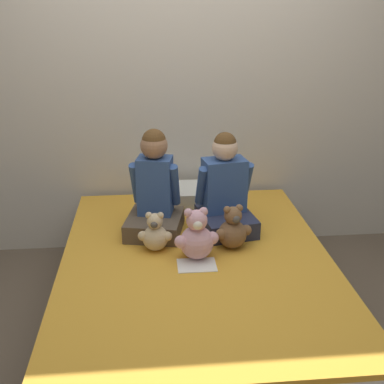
# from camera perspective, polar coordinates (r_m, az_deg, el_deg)

# --- Properties ---
(ground_plane) EXTENTS (14.00, 14.00, 0.00)m
(ground_plane) POSITION_cam_1_polar(r_m,az_deg,el_deg) (2.95, 0.52, -15.19)
(ground_plane) COLOR brown
(wall_behind_bed) EXTENTS (8.00, 0.06, 2.50)m
(wall_behind_bed) POSITION_cam_1_polar(r_m,az_deg,el_deg) (3.44, -1.20, 13.04)
(wall_behind_bed) COLOR beige
(wall_behind_bed) RESTS_ON ground_plane
(bed) EXTENTS (1.51, 1.95, 0.44)m
(bed) POSITION_cam_1_polar(r_m,az_deg,el_deg) (2.83, 0.54, -11.66)
(bed) COLOR #473828
(bed) RESTS_ON ground_plane
(child_on_left) EXTENTS (0.39, 0.42, 0.64)m
(child_on_left) POSITION_cam_1_polar(r_m,az_deg,el_deg) (2.92, -4.44, 0.02)
(child_on_left) COLOR brown
(child_on_left) RESTS_ON bed
(child_on_right) EXTENTS (0.37, 0.43, 0.61)m
(child_on_right) POSITION_cam_1_polar(r_m,az_deg,el_deg) (2.96, 3.92, 0.03)
(child_on_right) COLOR #282D47
(child_on_right) RESTS_ON bed
(teddy_bear_held_by_left_child) EXTENTS (0.19, 0.15, 0.23)m
(teddy_bear_held_by_left_child) POSITION_cam_1_polar(r_m,az_deg,el_deg) (2.75, -4.39, -5.00)
(teddy_bear_held_by_left_child) COLOR #D1B78E
(teddy_bear_held_by_left_child) RESTS_ON bed
(teddy_bear_held_by_right_child) EXTENTS (0.22, 0.17, 0.26)m
(teddy_bear_held_by_right_child) POSITION_cam_1_polar(r_m,az_deg,el_deg) (2.77, 4.84, -4.51)
(teddy_bear_held_by_right_child) COLOR brown
(teddy_bear_held_by_right_child) RESTS_ON bed
(teddy_bear_between_children) EXTENTS (0.25, 0.19, 0.30)m
(teddy_bear_between_children) POSITION_cam_1_polar(r_m,az_deg,el_deg) (2.65, 0.48, -5.39)
(teddy_bear_between_children) COLOR #DBA3B2
(teddy_bear_between_children) RESTS_ON bed
(pillow_at_headboard) EXTENTS (0.55, 0.31, 0.11)m
(pillow_at_headboard) POSITION_cam_1_polar(r_m,az_deg,el_deg) (3.39, -0.78, -0.34)
(pillow_at_headboard) COLOR silver
(pillow_at_headboard) RESTS_ON bed
(sign_card) EXTENTS (0.21, 0.15, 0.00)m
(sign_card) POSITION_cam_1_polar(r_m,az_deg,el_deg) (2.63, 0.56, -8.65)
(sign_card) COLOR white
(sign_card) RESTS_ON bed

